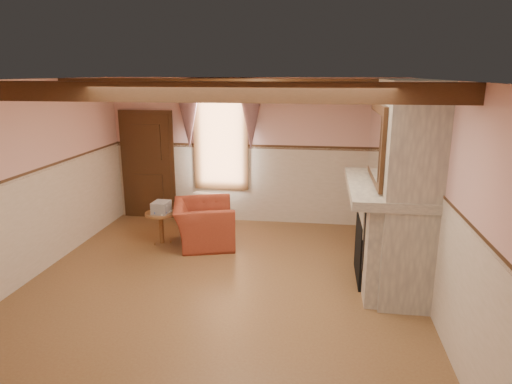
# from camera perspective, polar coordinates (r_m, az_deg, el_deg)

# --- Properties ---
(floor) EXTENTS (5.50, 6.00, 0.01)m
(floor) POSITION_cam_1_polar(r_m,az_deg,el_deg) (6.48, -4.64, -11.77)
(floor) COLOR brown
(floor) RESTS_ON ground
(ceiling) EXTENTS (5.50, 6.00, 0.01)m
(ceiling) POSITION_cam_1_polar(r_m,az_deg,el_deg) (5.80, -5.22, 13.82)
(ceiling) COLOR silver
(ceiling) RESTS_ON wall_back
(wall_back) EXTENTS (5.50, 0.02, 2.80)m
(wall_back) POSITION_cam_1_polar(r_m,az_deg,el_deg) (8.87, -0.54, 5.08)
(wall_back) COLOR #DEA499
(wall_back) RESTS_ON floor
(wall_front) EXTENTS (5.50, 0.02, 2.80)m
(wall_front) POSITION_cam_1_polar(r_m,az_deg,el_deg) (3.32, -16.93, -12.58)
(wall_front) COLOR #DEA499
(wall_front) RESTS_ON floor
(wall_left) EXTENTS (0.02, 6.00, 2.80)m
(wall_left) POSITION_cam_1_polar(r_m,az_deg,el_deg) (7.13, -27.00, 1.06)
(wall_left) COLOR #DEA499
(wall_left) RESTS_ON floor
(wall_right) EXTENTS (0.02, 6.00, 2.80)m
(wall_right) POSITION_cam_1_polar(r_m,az_deg,el_deg) (6.01, 21.57, -0.65)
(wall_right) COLOR #DEA499
(wall_right) RESTS_ON floor
(wainscot) EXTENTS (5.50, 6.00, 1.50)m
(wainscot) POSITION_cam_1_polar(r_m,az_deg,el_deg) (6.18, -4.78, -5.54)
(wainscot) COLOR beige
(wainscot) RESTS_ON floor
(chair_rail) EXTENTS (5.50, 6.00, 0.08)m
(chair_rail) POSITION_cam_1_polar(r_m,az_deg,el_deg) (5.97, -4.93, 1.24)
(chair_rail) COLOR black
(chair_rail) RESTS_ON wainscot
(firebox) EXTENTS (0.20, 0.95, 0.90)m
(firebox) POSITION_cam_1_polar(r_m,az_deg,el_deg) (6.74, 13.42, -6.89)
(firebox) COLOR black
(firebox) RESTS_ON floor
(armchair) EXTENTS (1.27, 1.37, 0.74)m
(armchair) POSITION_cam_1_polar(r_m,az_deg,el_deg) (7.91, -6.54, -3.92)
(armchair) COLOR maroon
(armchair) RESTS_ON floor
(side_table) EXTENTS (0.61, 0.61, 0.55)m
(side_table) POSITION_cam_1_polar(r_m,az_deg,el_deg) (8.11, -11.76, -4.39)
(side_table) COLOR brown
(side_table) RESTS_ON floor
(book_stack) EXTENTS (0.28, 0.33, 0.20)m
(book_stack) POSITION_cam_1_polar(r_m,az_deg,el_deg) (7.97, -11.77, -1.88)
(book_stack) COLOR #B7AD8C
(book_stack) RESTS_ON side_table
(radiator) EXTENTS (0.72, 0.34, 0.60)m
(radiator) POSITION_cam_1_polar(r_m,az_deg,el_deg) (8.99, -5.69, -2.07)
(radiator) COLOR white
(radiator) RESTS_ON floor
(bowl) EXTENTS (0.35, 0.35, 0.08)m
(bowl) POSITION_cam_1_polar(r_m,az_deg,el_deg) (6.43, 16.15, 1.35)
(bowl) COLOR brown
(bowl) RESTS_ON mantel
(mantel_clock) EXTENTS (0.14, 0.24, 0.20)m
(mantel_clock) POSITION_cam_1_polar(r_m,az_deg,el_deg) (6.99, 15.57, 2.90)
(mantel_clock) COLOR black
(mantel_clock) RESTS_ON mantel
(oil_lamp) EXTENTS (0.11, 0.11, 0.28)m
(oil_lamp) POSITION_cam_1_polar(r_m,az_deg,el_deg) (6.90, 15.67, 3.09)
(oil_lamp) COLOR gold
(oil_lamp) RESTS_ON mantel
(candle_red) EXTENTS (0.06, 0.06, 0.16)m
(candle_red) POSITION_cam_1_polar(r_m,az_deg,el_deg) (5.69, 17.17, -0.05)
(candle_red) COLOR #AE1A15
(candle_red) RESTS_ON mantel
(jar_yellow) EXTENTS (0.06, 0.06, 0.12)m
(jar_yellow) POSITION_cam_1_polar(r_m,az_deg,el_deg) (5.93, 16.80, 0.38)
(jar_yellow) COLOR gold
(jar_yellow) RESTS_ON mantel
(fireplace) EXTENTS (0.85, 2.00, 2.80)m
(fireplace) POSITION_cam_1_polar(r_m,az_deg,el_deg) (6.51, 17.63, 0.83)
(fireplace) COLOR gray
(fireplace) RESTS_ON floor
(mantel) EXTENTS (1.05, 2.05, 0.12)m
(mantel) POSITION_cam_1_polar(r_m,az_deg,el_deg) (6.49, 16.04, 0.55)
(mantel) COLOR gray
(mantel) RESTS_ON fireplace
(overmantel_mirror) EXTENTS (0.06, 1.44, 1.04)m
(overmantel_mirror) POSITION_cam_1_polar(r_m,az_deg,el_deg) (6.36, 14.77, 5.95)
(overmantel_mirror) COLOR silver
(overmantel_mirror) RESTS_ON fireplace
(door) EXTENTS (1.10, 0.10, 2.10)m
(door) POSITION_cam_1_polar(r_m,az_deg,el_deg) (9.43, -13.33, 3.10)
(door) COLOR black
(door) RESTS_ON floor
(window) EXTENTS (1.06, 0.08, 2.02)m
(window) POSITION_cam_1_polar(r_m,az_deg,el_deg) (8.92, -4.42, 6.71)
(window) COLOR white
(window) RESTS_ON wall_back
(window_drapes) EXTENTS (1.30, 0.14, 1.40)m
(window_drapes) POSITION_cam_1_polar(r_m,az_deg,el_deg) (8.77, -4.62, 10.52)
(window_drapes) COLOR gray
(window_drapes) RESTS_ON wall_back
(ceiling_beam_front) EXTENTS (5.50, 0.18, 0.20)m
(ceiling_beam_front) POSITION_cam_1_polar(r_m,az_deg,el_deg) (4.65, -8.67, 12.27)
(ceiling_beam_front) COLOR black
(ceiling_beam_front) RESTS_ON ceiling
(ceiling_beam_back) EXTENTS (5.50, 0.18, 0.20)m
(ceiling_beam_back) POSITION_cam_1_polar(r_m,az_deg,el_deg) (6.98, -2.88, 13.18)
(ceiling_beam_back) COLOR black
(ceiling_beam_back) RESTS_ON ceiling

